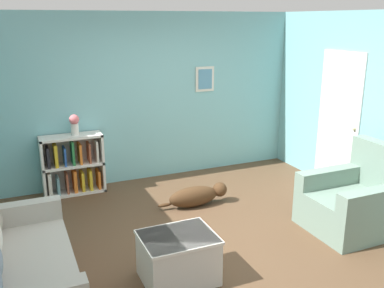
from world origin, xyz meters
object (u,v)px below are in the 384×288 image
object	(u,v)px
couch	(18,273)
coffee_table	(178,257)
recliner_chair	(357,201)
vase	(74,124)
bookshelf	(73,166)
dog	(197,196)

from	to	relation	value
couch	coffee_table	world-z (taller)	couch
recliner_chair	vase	world-z (taller)	vase
bookshelf	vase	bearing A→B (deg)	-13.02
couch	vase	size ratio (longest dim) A/B	5.91
recliner_chair	coffee_table	size ratio (longest dim) A/B	1.48
recliner_chair	dog	bearing A→B (deg)	138.35
recliner_chair	coffee_table	xyz separation A→B (m)	(-2.41, -0.16, -0.10)
vase	bookshelf	bearing A→B (deg)	166.98
coffee_table	dog	bearing A→B (deg)	59.98
coffee_table	vase	world-z (taller)	vase
coffee_table	couch	bearing A→B (deg)	171.35
bookshelf	recliner_chair	size ratio (longest dim) A/B	0.83
couch	recliner_chair	size ratio (longest dim) A/B	1.68
recliner_chair	dog	size ratio (longest dim) A/B	1.05
bookshelf	vase	size ratio (longest dim) A/B	2.92
dog	bookshelf	bearing A→B (deg)	142.03
dog	vase	size ratio (longest dim) A/B	3.35
bookshelf	recliner_chair	distance (m)	3.93
bookshelf	recliner_chair	xyz separation A→B (m)	(3.01, -2.52, -0.07)
couch	dog	world-z (taller)	couch
coffee_table	dog	world-z (taller)	coffee_table
bookshelf	dog	distance (m)	1.90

